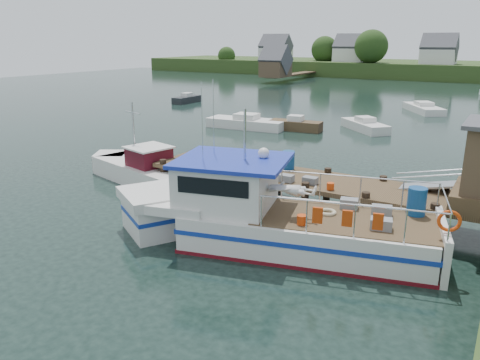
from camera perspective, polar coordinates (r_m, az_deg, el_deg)
The scene contains 10 objects.
ground_plane at distance 21.71m, azimuth 4.30°, elevation -2.69°, with size 160.00×160.00×0.00m, color black.
far_shore at distance 101.28m, azimuth 26.19°, elevation 12.19°, with size 140.00×42.55×9.22m.
dock at distance 19.21m, azimuth 22.10°, elevation 0.51°, with size 16.60×3.00×4.78m.
lobster_boat at distance 16.97m, azimuth 3.27°, elevation -4.49°, with size 12.24×5.93×5.88m.
work_boat at distance 25.35m, azimuth -12.04°, elevation 1.39°, with size 7.87×3.95×4.13m.
moored_rowboat at distance 39.16m, azimuth 6.79°, elevation 6.70°, with size 4.40×1.88×1.24m.
moored_a at distance 39.92m, azimuth 0.80°, elevation 7.00°, with size 6.86×2.83×1.23m.
moored_b at distance 40.17m, azimuth 14.97°, elevation 6.45°, with size 4.92×4.84×1.14m.
moored_d at distance 52.52m, azimuth 21.46°, elevation 8.15°, with size 5.17×6.52×1.08m.
moored_e at distance 56.88m, azimuth -6.48°, elevation 9.79°, with size 1.43×4.18×1.15m.
Camera 1 is at (9.03, -18.38, 7.20)m, focal length 35.00 mm.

